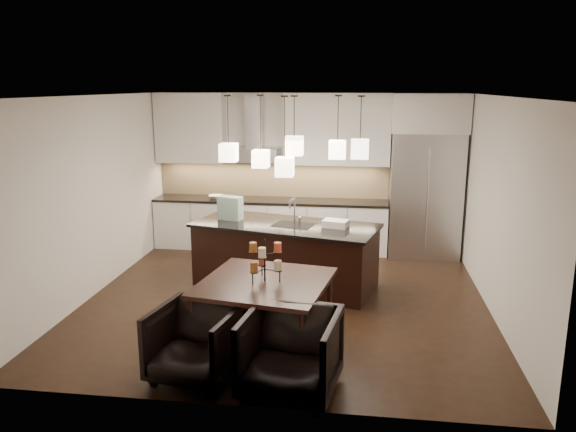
# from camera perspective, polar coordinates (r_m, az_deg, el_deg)

# --- Properties ---
(floor) EXTENTS (5.50, 5.50, 0.02)m
(floor) POSITION_cam_1_polar(r_m,az_deg,el_deg) (8.00, -0.19, -8.45)
(floor) COLOR black
(floor) RESTS_ON ground
(ceiling) EXTENTS (5.50, 5.50, 0.02)m
(ceiling) POSITION_cam_1_polar(r_m,az_deg,el_deg) (7.43, -0.21, 12.20)
(ceiling) COLOR white
(ceiling) RESTS_ON wall_back
(wall_back) EXTENTS (5.50, 0.02, 2.80)m
(wall_back) POSITION_cam_1_polar(r_m,az_deg,el_deg) (10.29, 1.89, 4.59)
(wall_back) COLOR silver
(wall_back) RESTS_ON ground
(wall_front) EXTENTS (5.50, 0.02, 2.80)m
(wall_front) POSITION_cam_1_polar(r_m,az_deg,el_deg) (4.96, -4.54, -4.95)
(wall_front) COLOR silver
(wall_front) RESTS_ON ground
(wall_left) EXTENTS (0.02, 5.50, 2.80)m
(wall_left) POSITION_cam_1_polar(r_m,az_deg,el_deg) (8.41, -19.17, 1.92)
(wall_left) COLOR silver
(wall_left) RESTS_ON ground
(wall_right) EXTENTS (0.02, 5.50, 2.80)m
(wall_right) POSITION_cam_1_polar(r_m,az_deg,el_deg) (7.73, 20.53, 0.85)
(wall_right) COLOR silver
(wall_right) RESTS_ON ground
(refrigerator) EXTENTS (1.20, 0.72, 2.15)m
(refrigerator) POSITION_cam_1_polar(r_m,az_deg,el_deg) (9.98, 13.74, 2.06)
(refrigerator) COLOR #B7B7BA
(refrigerator) RESTS_ON floor
(fridge_panel) EXTENTS (1.26, 0.72, 0.65)m
(fridge_panel) POSITION_cam_1_polar(r_m,az_deg,el_deg) (9.82, 14.19, 10.10)
(fridge_panel) COLOR silver
(fridge_panel) RESTS_ON refrigerator
(lower_cabinets) EXTENTS (4.21, 0.62, 0.88)m
(lower_cabinets) POSITION_cam_1_polar(r_m,az_deg,el_deg) (10.24, -1.82, -0.93)
(lower_cabinets) COLOR silver
(lower_cabinets) RESTS_ON floor
(countertop) EXTENTS (4.21, 0.66, 0.04)m
(countertop) POSITION_cam_1_polar(r_m,az_deg,el_deg) (10.14, -1.84, 1.59)
(countertop) COLOR black
(countertop) RESTS_ON lower_cabinets
(backsplash) EXTENTS (4.21, 0.02, 0.63)m
(backsplash) POSITION_cam_1_polar(r_m,az_deg,el_deg) (10.37, -1.58, 3.74)
(backsplash) COLOR #D9BB85
(backsplash) RESTS_ON countertop
(upper_cab_left) EXTENTS (1.25, 0.35, 1.25)m
(upper_cab_left) POSITION_cam_1_polar(r_m,az_deg,el_deg) (10.44, -9.89, 8.81)
(upper_cab_left) COLOR silver
(upper_cab_left) RESTS_ON wall_back
(upper_cab_right) EXTENTS (1.85, 0.35, 1.25)m
(upper_cab_right) POSITION_cam_1_polar(r_m,az_deg,el_deg) (9.97, 5.01, 8.76)
(upper_cab_right) COLOR silver
(upper_cab_right) RESTS_ON wall_back
(hood_canopy) EXTENTS (0.90, 0.52, 0.24)m
(hood_canopy) POSITION_cam_1_polar(r_m,az_deg,el_deg) (10.11, -3.51, 6.25)
(hood_canopy) COLOR #B7B7BA
(hood_canopy) RESTS_ON wall_back
(hood_chimney) EXTENTS (0.30, 0.28, 0.96)m
(hood_chimney) POSITION_cam_1_polar(r_m,az_deg,el_deg) (10.16, -3.44, 9.69)
(hood_chimney) COLOR #B7B7BA
(hood_chimney) RESTS_ON hood_canopy
(fruit_bowl) EXTENTS (0.28, 0.28, 0.06)m
(fruit_bowl) POSITION_cam_1_polar(r_m,az_deg,el_deg) (10.29, -7.36, 1.95)
(fruit_bowl) COLOR silver
(fruit_bowl) RESTS_ON countertop
(island_body) EXTENTS (2.76, 1.64, 0.91)m
(island_body) POSITION_cam_1_polar(r_m,az_deg,el_deg) (8.34, -0.27, -4.12)
(island_body) COLOR black
(island_body) RESTS_ON floor
(island_top) EXTENTS (2.86, 1.74, 0.04)m
(island_top) POSITION_cam_1_polar(r_m,az_deg,el_deg) (8.21, -0.27, -0.95)
(island_top) COLOR black
(island_top) RESTS_ON island_body
(faucet) EXTENTS (0.16, 0.27, 0.39)m
(faucet) POSITION_cam_1_polar(r_m,az_deg,el_deg) (8.22, 0.67, 0.62)
(faucet) COLOR silver
(faucet) RESTS_ON island_top
(tote_bag) EXTENTS (0.39, 0.27, 0.35)m
(tote_bag) POSITION_cam_1_polar(r_m,az_deg,el_deg) (8.50, -5.88, 0.82)
(tote_bag) COLOR #275F42
(tote_bag) RESTS_ON island_top
(food_container) EXTENTS (0.40, 0.33, 0.10)m
(food_container) POSITION_cam_1_polar(r_m,az_deg,el_deg) (8.04, 4.85, -0.77)
(food_container) COLOR silver
(food_container) RESTS_ON island_top
(dining_table) EXTENTS (1.57, 1.57, 0.82)m
(dining_table) POSITION_cam_1_polar(r_m,az_deg,el_deg) (6.43, -2.33, -10.01)
(dining_table) COLOR black
(dining_table) RESTS_ON floor
(candelabra) EXTENTS (0.45, 0.45, 0.48)m
(candelabra) POSITION_cam_1_polar(r_m,az_deg,el_deg) (6.20, -2.39, -4.49)
(candelabra) COLOR black
(candelabra) RESTS_ON dining_table
(candle_a) EXTENTS (0.10, 0.10, 0.11)m
(candle_a) POSITION_cam_1_polar(r_m,az_deg,el_deg) (6.17, -1.04, -5.03)
(candle_a) COLOR beige
(candle_a) RESTS_ON candelabra
(candle_b) EXTENTS (0.10, 0.10, 0.11)m
(candle_b) POSITION_cam_1_polar(r_m,az_deg,el_deg) (6.35, -2.64, -4.48)
(candle_b) COLOR #D34B32
(candle_b) RESTS_ON candelabra
(candle_c) EXTENTS (0.10, 0.10, 0.11)m
(candle_c) POSITION_cam_1_polar(r_m,az_deg,el_deg) (6.12, -3.46, -5.19)
(candle_c) COLOR #935320
(candle_c) RESTS_ON candelabra
(candle_d) EXTENTS (0.10, 0.10, 0.11)m
(candle_d) POSITION_cam_1_polar(r_m,az_deg,el_deg) (6.21, -1.05, -3.20)
(candle_d) COLOR #D34B32
(candle_d) RESTS_ON candelabra
(candle_e) EXTENTS (0.10, 0.10, 0.11)m
(candle_e) POSITION_cam_1_polar(r_m,az_deg,el_deg) (6.23, -3.56, -3.19)
(candle_e) COLOR #935320
(candle_e) RESTS_ON candelabra
(candle_f) EXTENTS (0.10, 0.10, 0.11)m
(candle_f) POSITION_cam_1_polar(r_m,az_deg,el_deg) (6.03, -2.64, -3.74)
(candle_f) COLOR beige
(candle_f) RESTS_ON candelabra
(armchair_left) EXTENTS (0.97, 0.99, 0.77)m
(armchair_left) POSITION_cam_1_polar(r_m,az_deg,el_deg) (5.92, -9.38, -12.60)
(armchair_left) COLOR black
(armchair_left) RESTS_ON floor
(armchair_right) EXTENTS (1.01, 1.03, 0.83)m
(armchair_right) POSITION_cam_1_polar(r_m,az_deg,el_deg) (5.57, 0.24, -13.80)
(armchair_right) COLOR black
(armchair_right) RESTS_ON floor
(pendant_a) EXTENTS (0.24, 0.24, 0.26)m
(pendant_a) POSITION_cam_1_polar(r_m,az_deg,el_deg) (8.20, -6.05, 6.43)
(pendant_a) COLOR #FFEAD0
(pendant_a) RESTS_ON ceiling
(pendant_b) EXTENTS (0.24, 0.24, 0.26)m
(pendant_b) POSITION_cam_1_polar(r_m,az_deg,el_deg) (8.44, -2.78, 5.82)
(pendant_b) COLOR #FFEAD0
(pendant_b) RESTS_ON ceiling
(pendant_c) EXTENTS (0.24, 0.24, 0.26)m
(pendant_c) POSITION_cam_1_polar(r_m,az_deg,el_deg) (7.80, 0.62, 7.15)
(pendant_c) COLOR #FFEAD0
(pendant_c) RESTS_ON ceiling
(pendant_d) EXTENTS (0.24, 0.24, 0.26)m
(pendant_d) POSITION_cam_1_polar(r_m,az_deg,el_deg) (8.13, 5.04, 6.73)
(pendant_d) COLOR #FFEAD0
(pendant_d) RESTS_ON ceiling
(pendant_e) EXTENTS (0.24, 0.24, 0.26)m
(pendant_e) POSITION_cam_1_polar(r_m,az_deg,el_deg) (7.80, 7.31, 6.77)
(pendant_e) COLOR #FFEAD0
(pendant_e) RESTS_ON ceiling
(pendant_f) EXTENTS (0.24, 0.24, 0.26)m
(pendant_f) POSITION_cam_1_polar(r_m,az_deg,el_deg) (7.72, -0.34, 5.01)
(pendant_f) COLOR #FFEAD0
(pendant_f) RESTS_ON ceiling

